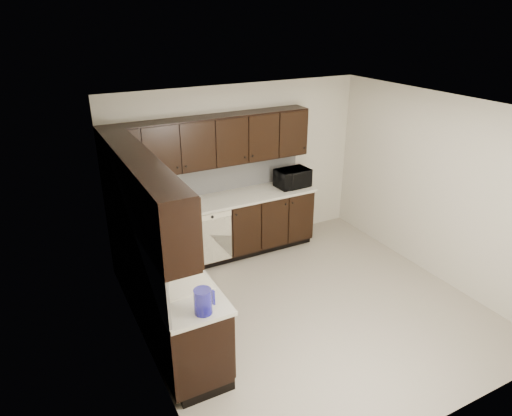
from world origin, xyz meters
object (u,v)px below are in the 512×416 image
Objects in this scene: sink at (176,282)px; microwave at (293,178)px; storage_bin at (156,237)px; blue_pitcher at (203,301)px; toaster_oven at (127,206)px.

sink is 1.63× the size of microwave.
blue_pitcher reaches higher than storage_bin.
microwave is 3.36m from blue_pitcher.
toaster_oven is 0.93× the size of storage_bin.
microwave reaches higher than toaster_oven.
blue_pitcher is (0.03, -0.69, 0.18)m from sink.
sink reaches higher than storage_bin.
microwave reaches higher than sink.
blue_pitcher is at bearing -87.06° from toaster_oven.
blue_pitcher is (-2.40, -2.35, -0.02)m from microwave.
sink is 2.04× the size of toaster_oven.
sink is 0.82m from storage_bin.
microwave is 1.17× the size of storage_bin.
storage_bin is at bearing 96.60° from blue_pitcher.
sink is 2.95m from microwave.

